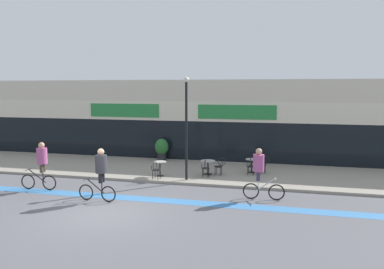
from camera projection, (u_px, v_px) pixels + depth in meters
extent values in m
plane|color=#5B5B60|center=(104.00, 213.00, 13.68)|extent=(120.00, 120.00, 0.00)
cube|color=gray|center=(165.00, 169.00, 20.66)|extent=(40.00, 5.50, 0.12)
cube|color=beige|center=(187.00, 118.00, 24.94)|extent=(40.00, 4.00, 5.03)
cube|color=black|center=(179.00, 140.00, 23.19)|extent=(38.80, 0.10, 2.40)
cube|color=beige|center=(179.00, 111.00, 22.98)|extent=(39.20, 0.14, 1.20)
cube|color=#237A38|center=(124.00, 110.00, 23.76)|extent=(4.65, 0.08, 0.84)
cube|color=#237A38|center=(237.00, 112.00, 22.07)|extent=(4.65, 0.08, 0.84)
cube|color=#3D7AB7|center=(126.00, 198.00, 15.55)|extent=(36.00, 0.70, 0.01)
cylinder|color=black|center=(160.00, 176.00, 18.85)|extent=(0.36, 0.36, 0.02)
cylinder|color=black|center=(160.00, 169.00, 18.80)|extent=(0.07, 0.07, 0.73)
cylinder|color=#ADA8A3|center=(160.00, 162.00, 18.76)|extent=(0.65, 0.65, 0.02)
cylinder|color=black|center=(208.00, 174.00, 19.24)|extent=(0.42, 0.42, 0.02)
cylinder|color=black|center=(208.00, 168.00, 19.19)|extent=(0.07, 0.07, 0.69)
cylinder|color=#ADA8A3|center=(208.00, 161.00, 19.15)|extent=(0.77, 0.77, 0.02)
cylinder|color=black|center=(252.00, 172.00, 19.67)|extent=(0.35, 0.35, 0.02)
cylinder|color=black|center=(252.00, 166.00, 19.63)|extent=(0.07, 0.07, 0.69)
cylinder|color=#ADA8A3|center=(252.00, 159.00, 19.58)|extent=(0.64, 0.64, 0.02)
cylinder|color=black|center=(156.00, 170.00, 18.26)|extent=(0.44, 0.44, 0.03)
cylinder|color=black|center=(155.00, 174.00, 18.47)|extent=(0.03, 0.03, 0.42)
cylinder|color=black|center=(160.00, 174.00, 18.38)|extent=(0.03, 0.03, 0.42)
cylinder|color=black|center=(153.00, 175.00, 18.21)|extent=(0.03, 0.03, 0.42)
cylinder|color=black|center=(158.00, 175.00, 18.11)|extent=(0.03, 0.03, 0.42)
torus|color=black|center=(155.00, 165.00, 18.07)|extent=(0.07, 0.41, 0.41)
cylinder|color=black|center=(152.00, 168.00, 18.14)|extent=(0.03, 0.03, 0.23)
cylinder|color=black|center=(158.00, 168.00, 18.03)|extent=(0.03, 0.03, 0.23)
cylinder|color=black|center=(206.00, 168.00, 18.65)|extent=(0.41, 0.41, 0.03)
cylinder|color=black|center=(203.00, 172.00, 18.85)|extent=(0.03, 0.03, 0.42)
cylinder|color=black|center=(209.00, 172.00, 18.79)|extent=(0.03, 0.03, 0.42)
cylinder|color=black|center=(202.00, 173.00, 18.57)|extent=(0.03, 0.03, 0.42)
cylinder|color=black|center=(208.00, 173.00, 18.52)|extent=(0.03, 0.03, 0.42)
torus|color=black|center=(205.00, 164.00, 18.46)|extent=(0.04, 0.41, 0.41)
cylinder|color=black|center=(202.00, 166.00, 18.51)|extent=(0.03, 0.03, 0.23)
cylinder|color=black|center=(208.00, 167.00, 18.44)|extent=(0.03, 0.03, 0.23)
cylinder|color=black|center=(218.00, 167.00, 19.05)|extent=(0.43, 0.43, 0.03)
cylinder|color=black|center=(215.00, 171.00, 18.99)|extent=(0.03, 0.03, 0.42)
cylinder|color=black|center=(216.00, 170.00, 19.26)|extent=(0.03, 0.03, 0.42)
cylinder|color=black|center=(220.00, 172.00, 18.91)|extent=(0.03, 0.03, 0.42)
cylinder|color=black|center=(222.00, 170.00, 19.17)|extent=(0.03, 0.03, 0.42)
torus|color=black|center=(222.00, 162.00, 18.97)|extent=(0.41, 0.06, 0.41)
cylinder|color=black|center=(221.00, 165.00, 18.83)|extent=(0.03, 0.03, 0.23)
cylinder|color=black|center=(222.00, 164.00, 19.15)|extent=(0.03, 0.03, 0.23)
cylinder|color=black|center=(251.00, 166.00, 19.09)|extent=(0.42, 0.42, 0.03)
cylinder|color=black|center=(248.00, 170.00, 19.29)|extent=(0.03, 0.03, 0.42)
cylinder|color=black|center=(254.00, 170.00, 19.21)|extent=(0.03, 0.03, 0.42)
cylinder|color=black|center=(248.00, 171.00, 19.02)|extent=(0.03, 0.03, 0.42)
cylinder|color=black|center=(253.00, 172.00, 18.94)|extent=(0.03, 0.03, 0.42)
torus|color=black|center=(250.00, 162.00, 18.89)|extent=(0.05, 0.41, 0.41)
cylinder|color=black|center=(247.00, 164.00, 18.96)|extent=(0.03, 0.03, 0.23)
cylinder|color=black|center=(254.00, 165.00, 18.86)|extent=(0.03, 0.03, 0.23)
cylinder|color=black|center=(262.00, 165.00, 19.49)|extent=(0.43, 0.43, 0.03)
cylinder|color=black|center=(259.00, 169.00, 19.43)|extent=(0.03, 0.03, 0.42)
cylinder|color=black|center=(260.00, 168.00, 19.69)|extent=(0.03, 0.03, 0.42)
cylinder|color=black|center=(265.00, 170.00, 19.34)|extent=(0.03, 0.03, 0.42)
cylinder|color=black|center=(265.00, 169.00, 19.60)|extent=(0.03, 0.03, 0.42)
torus|color=black|center=(266.00, 160.00, 19.40)|extent=(0.41, 0.06, 0.41)
cylinder|color=black|center=(265.00, 163.00, 19.26)|extent=(0.03, 0.03, 0.23)
cylinder|color=black|center=(266.00, 162.00, 19.58)|extent=(0.03, 0.03, 0.23)
cylinder|color=#232326|center=(162.00, 156.00, 23.02)|extent=(0.52, 0.52, 0.47)
ellipsoid|color=#28662D|center=(162.00, 147.00, 22.95)|extent=(0.83, 0.83, 1.00)
cylinder|color=black|center=(186.00, 131.00, 17.83)|extent=(0.12, 0.12, 4.73)
sphere|color=beige|center=(186.00, 80.00, 17.53)|extent=(0.26, 0.26, 0.26)
torus|color=black|center=(86.00, 192.00, 15.22)|extent=(0.65, 0.08, 0.65)
torus|color=black|center=(108.00, 194.00, 14.95)|extent=(0.65, 0.08, 0.65)
cylinder|color=black|center=(96.00, 186.00, 15.06)|extent=(0.78, 0.07, 0.59)
cylinder|color=black|center=(102.00, 188.00, 15.00)|extent=(0.04, 0.04, 0.46)
cylinder|color=black|center=(87.00, 179.00, 15.14)|extent=(0.05, 0.48, 0.03)
cylinder|color=black|center=(100.00, 178.00, 14.86)|extent=(0.17, 0.17, 0.39)
cylinder|color=black|center=(103.00, 177.00, 15.03)|extent=(0.17, 0.17, 0.39)
cylinder|color=#2D2D33|center=(101.00, 164.00, 14.87)|extent=(0.48, 0.48, 0.71)
sphere|color=tan|center=(101.00, 152.00, 14.81)|extent=(0.27, 0.27, 0.27)
torus|color=black|center=(28.00, 182.00, 16.86)|extent=(0.67, 0.10, 0.67)
torus|color=black|center=(49.00, 183.00, 16.69)|extent=(0.67, 0.10, 0.67)
cylinder|color=black|center=(37.00, 176.00, 16.74)|extent=(0.81, 0.10, 0.61)
cylinder|color=black|center=(43.00, 177.00, 16.70)|extent=(0.04, 0.04, 0.47)
cylinder|color=black|center=(28.00, 169.00, 16.78)|extent=(0.06, 0.48, 0.03)
cylinder|color=#4C3D2D|center=(41.00, 168.00, 16.57)|extent=(0.17, 0.17, 0.39)
cylinder|color=#4C3D2D|center=(44.00, 168.00, 16.74)|extent=(0.17, 0.17, 0.39)
cylinder|color=#A84C7F|center=(42.00, 156.00, 16.58)|extent=(0.49, 0.49, 0.70)
sphere|color=tan|center=(41.00, 145.00, 16.52)|extent=(0.26, 0.26, 0.26)
torus|color=black|center=(277.00, 192.00, 15.17)|extent=(0.67, 0.09, 0.66)
torus|color=black|center=(251.00, 191.00, 15.36)|extent=(0.67, 0.09, 0.66)
cylinder|color=silver|center=(265.00, 185.00, 15.22)|extent=(0.80, 0.09, 0.60)
cylinder|color=silver|center=(258.00, 186.00, 15.27)|extent=(0.04, 0.04, 0.46)
cylinder|color=silver|center=(276.00, 179.00, 15.11)|extent=(0.05, 0.48, 0.03)
cylinder|color=#382D47|center=(258.00, 175.00, 15.31)|extent=(0.16, 0.16, 0.38)
cylinder|color=#382D47|center=(258.00, 176.00, 15.14)|extent=(0.16, 0.16, 0.38)
cylinder|color=#A84C7F|center=(259.00, 163.00, 15.16)|extent=(0.47, 0.47, 0.69)
sphere|color=tan|center=(259.00, 151.00, 15.10)|extent=(0.26, 0.26, 0.26)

